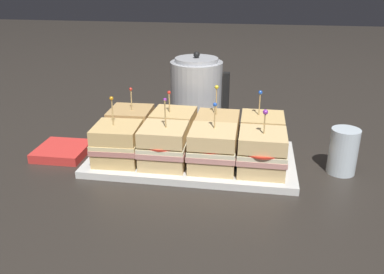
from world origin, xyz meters
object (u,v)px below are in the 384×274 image
sandwich_front_center_left (164,146)px  sandwich_back_center_left (174,129)px  sandwich_front_far_left (118,143)px  sandwich_front_far_right (262,152)px  sandwich_back_far_right (262,134)px  sandwich_back_center_right (217,132)px  kettle_steel (197,92)px  drinking_glass (343,151)px  napkin_stack (63,151)px  sandwich_back_far_left (131,126)px  serving_platter (192,159)px  sandwich_front_center_right (213,149)px

sandwich_front_center_left → sandwich_back_center_left: bearing=89.7°
sandwich_front_far_left → sandwich_front_center_left: size_ratio=0.97×
sandwich_front_far_right → sandwich_back_far_right: (-0.00, 0.12, -0.00)m
sandwich_back_center_right → kettle_steel: 0.25m
sandwich_back_center_right → drinking_glass: bearing=-10.3°
kettle_steel → sandwich_back_far_right: bearing=-48.0°
drinking_glass → napkin_stack: size_ratio=0.87×
sandwich_front_far_left → sandwich_back_far_left: size_ratio=1.04×
serving_platter → sandwich_front_center_left: (-0.06, -0.06, 0.06)m
sandwich_front_center_left → sandwich_front_far_right: 0.24m
sandwich_back_far_left → sandwich_back_center_left: 0.12m
sandwich_front_far_right → napkin_stack: sandwich_front_far_right is taller
sandwich_back_center_left → sandwich_back_far_right: bearing=-0.0°
kettle_steel → drinking_glass: kettle_steel is taller
sandwich_front_center_left → kettle_steel: 0.35m
serving_platter → kettle_steel: bearing=96.1°
kettle_steel → napkin_stack: bearing=-137.0°
sandwich_front_far_right → sandwich_back_center_right: size_ratio=0.90×
sandwich_front_far_right → napkin_stack: 0.54m
serving_platter → sandwich_back_far_right: bearing=18.2°
sandwich_back_far_right → kettle_steel: (-0.21, 0.23, 0.04)m
sandwich_back_far_left → sandwich_back_far_right: 0.36m
sandwich_front_far_left → serving_platter: bearing=18.4°
sandwich_front_center_left → sandwich_back_far_left: bearing=135.3°
serving_platter → sandwich_front_center_right: 0.10m
kettle_steel → napkin_stack: 0.45m
sandwich_front_far_left → napkin_stack: size_ratio=1.28×
sandwich_back_center_right → sandwich_front_center_right: bearing=-89.8°
sandwich_back_far_right → drinking_glass: 0.21m
sandwich_back_center_right → napkin_stack: sandwich_back_center_right is taller
sandwich_front_center_right → kettle_steel: (-0.09, 0.35, 0.04)m
serving_platter → sandwich_front_center_right: sandwich_front_center_right is taller
sandwich_front_far_left → sandwich_back_center_right: bearing=26.3°
napkin_stack → sandwich_back_far_right: bearing=7.7°
sandwich_back_far_left → napkin_stack: 0.20m
sandwich_front_far_left → sandwich_back_far_left: (-0.00, 0.12, 0.00)m
serving_platter → napkin_stack: bearing=-177.8°
drinking_glass → sandwich_front_center_right: bearing=-168.9°
sandwich_front_far_left → kettle_steel: 0.38m
sandwich_front_far_left → sandwich_back_center_right: (0.24, 0.12, 0.00)m
sandwich_back_far_right → sandwich_front_center_right: bearing=-134.7°
sandwich_front_far_right → sandwich_back_center_right: bearing=134.4°
serving_platter → sandwich_back_center_right: 0.10m
serving_platter → sandwich_back_center_right: (0.06, 0.06, 0.06)m
napkin_stack → kettle_steel: bearing=43.0°
sandwich_front_far_left → drinking_glass: 0.56m
sandwich_front_far_left → sandwich_back_far_right: 0.38m
sandwich_front_far_right → sandwich_back_center_left: (-0.24, 0.12, -0.00)m
sandwich_front_center_left → sandwich_front_far_right: (0.24, -0.00, 0.00)m
sandwich_front_center_right → sandwich_back_center_left: 0.17m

